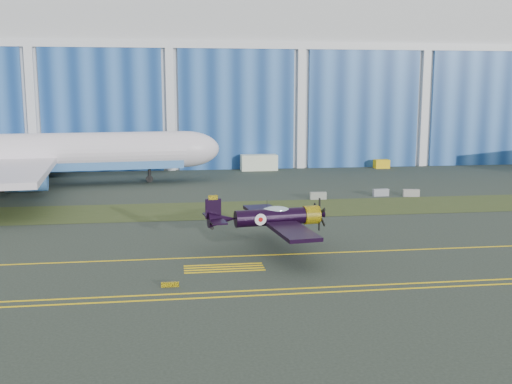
{
  "coord_description": "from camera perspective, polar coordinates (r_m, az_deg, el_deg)",
  "views": [
    {
      "loc": [
        -21.5,
        -51.31,
        13.11
      ],
      "look_at": [
        -13.73,
        5.43,
        3.43
      ],
      "focal_mm": 42.0,
      "sensor_mm": 36.0,
      "label": 1
    }
  ],
  "objects": [
    {
      "name": "hold_short_ladder",
      "position": [
        45.29,
        -3.05,
        -7.23
      ],
      "size": [
        6.0,
        2.4,
        0.02
      ],
      "primitive_type": null,
      "color": "yellow",
      "rests_on": "ground"
    },
    {
      "name": "tug",
      "position": [
        105.21,
        11.87,
        2.64
      ],
      "size": [
        2.55,
        1.62,
        1.47
      ],
      "primitive_type": "cube",
      "rotation": [
        0.0,
        0.0,
        0.02
      ],
      "color": "yellow",
      "rests_on": "ground"
    },
    {
      "name": "hangar",
      "position": [
        124.97,
        2.15,
        10.44
      ],
      "size": [
        220.0,
        45.7,
        30.0
      ],
      "color": "silver",
      "rests_on": "ground"
    },
    {
      "name": "guard_board_left",
      "position": [
        41.39,
        -8.19,
        -8.72
      ],
      "size": [
        1.2,
        0.15,
        0.35
      ],
      "primitive_type": "cube",
      "color": "yellow",
      "rests_on": "ground"
    },
    {
      "name": "edge_line_far",
      "position": [
        45.43,
        21.06,
        -7.83
      ],
      "size": [
        80.0,
        0.2,
        0.02
      ],
      "primitive_type": "cube",
      "color": "yellow",
      "rests_on": "ground"
    },
    {
      "name": "barrier_b",
      "position": [
        77.16,
        11.8,
        -0.05
      ],
      "size": [
        2.03,
        0.71,
        0.9
      ],
      "primitive_type": "cube",
      "rotation": [
        0.0,
        0.0,
        0.06
      ],
      "color": "gray",
      "rests_on": "ground"
    },
    {
      "name": "barrier_c",
      "position": [
        77.72,
        14.57,
        -0.09
      ],
      "size": [
        2.07,
        0.93,
        0.9
      ],
      "primitive_type": "cube",
      "rotation": [
        0.0,
        0.0,
        -0.17
      ],
      "color": "#99948E",
      "rests_on": "ground"
    },
    {
      "name": "shipping_container",
      "position": [
        100.15,
        0.28,
        2.83
      ],
      "size": [
        6.08,
        2.55,
        2.61
      ],
      "primitive_type": "cube",
      "rotation": [
        0.0,
        0.0,
        0.02
      ],
      "color": "silver",
      "rests_on": "ground"
    },
    {
      "name": "ground",
      "position": [
        57.16,
        14.57,
        -3.98
      ],
      "size": [
        260.0,
        260.0,
        0.0
      ],
      "primitive_type": "plane",
      "color": "#2F382F",
      "rests_on": "ground"
    },
    {
      "name": "warbird",
      "position": [
        49.44,
        1.42,
        -2.41
      ],
      "size": [
        13.09,
        15.12,
        4.08
      ],
      "rotation": [
        0.0,
        0.0,
        0.13
      ],
      "color": "black",
      "rests_on": "ground"
    },
    {
      "name": "taxiway_centreline",
      "position": [
        52.71,
        16.63,
        -5.21
      ],
      "size": [
        200.0,
        0.2,
        0.02
      ],
      "primitive_type": "cube",
      "color": "yellow",
      "rests_on": "ground"
    },
    {
      "name": "grass_median",
      "position": [
        69.99,
        10.25,
        -1.34
      ],
      "size": [
        260.0,
        10.0,
        0.02
      ],
      "primitive_type": "cube",
      "color": "#475128",
      "rests_on": "ground"
    },
    {
      "name": "edge_line_near",
      "position": [
        44.6,
        21.68,
        -8.19
      ],
      "size": [
        80.0,
        0.2,
        0.02
      ],
      "primitive_type": "cube",
      "color": "yellow",
      "rests_on": "ground"
    },
    {
      "name": "barrier_a",
      "position": [
        73.58,
        5.93,
        -0.36
      ],
      "size": [
        2.02,
        0.68,
        0.9
      ],
      "primitive_type": "cube",
      "rotation": [
        0.0,
        0.0,
        -0.04
      ],
      "color": "gray",
      "rests_on": "ground"
    },
    {
      "name": "jetliner",
      "position": [
        88.15,
        -21.2,
        7.22
      ],
      "size": [
        64.76,
        56.63,
        20.89
      ],
      "rotation": [
        0.0,
        0.0,
        0.1
      ],
      "color": "silver",
      "rests_on": "ground"
    }
  ]
}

